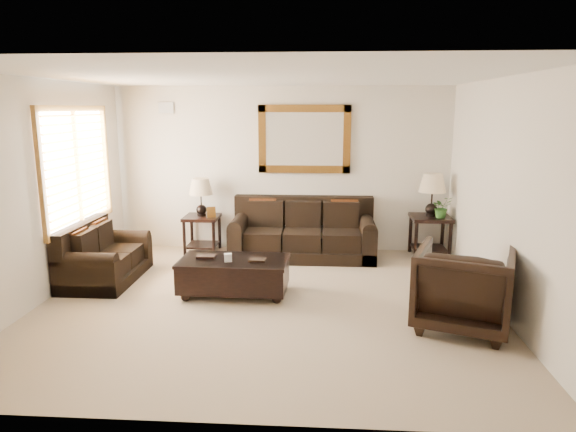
# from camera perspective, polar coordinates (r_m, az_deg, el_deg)

# --- Properties ---
(room) EXTENTS (5.51, 5.01, 2.71)m
(room) POSITION_cam_1_polar(r_m,az_deg,el_deg) (6.06, -2.53, 2.44)
(room) COLOR tan
(room) RESTS_ON ground
(window) EXTENTS (0.07, 1.96, 1.66)m
(window) POSITION_cam_1_polar(r_m,az_deg,el_deg) (7.66, -22.34, 5.06)
(window) COLOR white
(window) RESTS_ON room
(mirror) EXTENTS (1.50, 0.06, 1.10)m
(mirror) POSITION_cam_1_polar(r_m,az_deg,el_deg) (8.43, 1.83, 8.53)
(mirror) COLOR #48230E
(mirror) RESTS_ON room
(air_vent) EXTENTS (0.25, 0.02, 0.18)m
(air_vent) POSITION_cam_1_polar(r_m,az_deg,el_deg) (8.80, -13.41, 11.62)
(air_vent) COLOR #999999
(air_vent) RESTS_ON room
(sofa) EXTENTS (2.27, 0.98, 0.93)m
(sofa) POSITION_cam_1_polar(r_m,az_deg,el_deg) (8.25, 1.66, -2.20)
(sofa) COLOR black
(sofa) RESTS_ON room
(loveseat) EXTENTS (0.85, 1.42, 0.80)m
(loveseat) POSITION_cam_1_polar(r_m,az_deg,el_deg) (7.57, -19.97, -4.56)
(loveseat) COLOR black
(loveseat) RESTS_ON room
(end_table_left) EXTENTS (0.56, 0.56, 1.23)m
(end_table_left) POSITION_cam_1_polar(r_m,az_deg,el_deg) (8.49, -9.61, 1.28)
(end_table_left) COLOR black
(end_table_left) RESTS_ON room
(end_table_right) EXTENTS (0.61, 0.61, 1.34)m
(end_table_right) POSITION_cam_1_polar(r_m,az_deg,el_deg) (8.41, 15.66, 1.40)
(end_table_right) COLOR black
(end_table_right) RESTS_ON room
(coffee_table) EXTENTS (1.39, 0.78, 0.58)m
(coffee_table) POSITION_cam_1_polar(r_m,az_deg,el_deg) (6.62, -6.03, -6.26)
(coffee_table) COLOR black
(coffee_table) RESTS_ON room
(armchair) EXTENTS (1.22, 1.18, 0.99)m
(armchair) POSITION_cam_1_polar(r_m,az_deg,el_deg) (5.87, 18.94, -7.14)
(armchair) COLOR black
(armchair) RESTS_ON floor
(potted_plant) EXTENTS (0.40, 0.42, 0.26)m
(potted_plant) POSITION_cam_1_polar(r_m,az_deg,el_deg) (8.35, 16.68, 0.70)
(potted_plant) COLOR #2B591E
(potted_plant) RESTS_ON end_table_right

